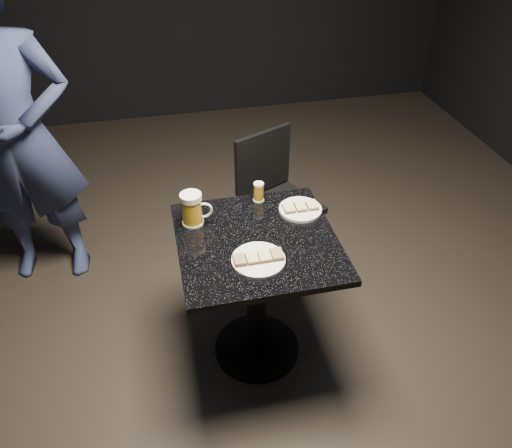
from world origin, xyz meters
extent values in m
plane|color=black|center=(0.00, 0.00, 0.00)|extent=(6.00, 6.00, 0.00)
cylinder|color=white|center=(-0.03, -0.14, 0.76)|extent=(0.23, 0.23, 0.01)
cylinder|color=white|center=(0.25, 0.17, 0.76)|extent=(0.20, 0.20, 0.01)
imported|color=navy|center=(-1.09, 0.93, 0.90)|extent=(0.70, 0.50, 1.80)
cylinder|color=black|center=(0.00, 0.00, 0.01)|extent=(0.44, 0.44, 0.03)
cylinder|color=black|center=(0.00, 0.00, 0.37)|extent=(0.10, 0.10, 0.69)
cube|color=black|center=(0.00, 0.00, 0.73)|extent=(0.70, 0.70, 0.03)
cylinder|color=silver|center=(-0.26, 0.18, 0.76)|extent=(0.10, 0.10, 0.01)
cylinder|color=yellow|center=(-0.26, 0.18, 0.82)|extent=(0.09, 0.09, 0.12)
cylinder|color=white|center=(-0.26, 0.18, 0.89)|extent=(0.10, 0.10, 0.03)
torus|color=silver|center=(-0.21, 0.16, 0.82)|extent=(0.08, 0.01, 0.08)
cylinder|color=silver|center=(0.07, 0.29, 0.75)|extent=(0.05, 0.05, 0.01)
cylinder|color=orange|center=(0.07, 0.29, 0.80)|extent=(0.05, 0.05, 0.08)
cylinder|color=white|center=(0.07, 0.29, 0.84)|extent=(0.05, 0.05, 0.01)
cube|color=black|center=(0.29, 0.62, 0.45)|extent=(0.51, 0.51, 0.04)
cylinder|color=black|center=(0.21, 0.41, 0.21)|extent=(0.03, 0.03, 0.43)
cylinder|color=black|center=(0.50, 0.54, 0.21)|extent=(0.03, 0.03, 0.43)
cylinder|color=black|center=(0.07, 0.70, 0.21)|extent=(0.03, 0.03, 0.43)
cylinder|color=black|center=(0.37, 0.84, 0.21)|extent=(0.03, 0.03, 0.43)
cube|color=black|center=(0.21, 0.78, 0.67)|extent=(0.36, 0.19, 0.38)
cube|color=#4C3521|center=(-0.11, -0.14, 0.77)|extent=(0.05, 0.07, 0.01)
cube|color=#8C7251|center=(-0.11, -0.14, 0.78)|extent=(0.05, 0.07, 0.01)
cube|color=#4C3521|center=(-0.05, -0.14, 0.77)|extent=(0.05, 0.07, 0.01)
cube|color=#D1D184|center=(-0.05, -0.14, 0.78)|extent=(0.05, 0.07, 0.01)
cube|color=#4C3521|center=(0.00, -0.14, 0.77)|extent=(0.05, 0.07, 0.01)
cube|color=beige|center=(0.00, -0.14, 0.78)|extent=(0.05, 0.07, 0.01)
cube|color=#4C3521|center=(0.05, -0.14, 0.77)|extent=(0.05, 0.07, 0.01)
cube|color=#8C7251|center=(0.05, -0.14, 0.78)|extent=(0.05, 0.07, 0.01)
cube|color=#4C3521|center=(0.19, 0.17, 0.77)|extent=(0.05, 0.07, 0.01)
cube|color=#D1D184|center=(0.19, 0.17, 0.78)|extent=(0.05, 0.07, 0.01)
cube|color=#4C3521|center=(0.25, 0.17, 0.77)|extent=(0.05, 0.07, 0.01)
cube|color=beige|center=(0.25, 0.17, 0.78)|extent=(0.05, 0.07, 0.01)
cube|color=#4C3521|center=(0.30, 0.17, 0.77)|extent=(0.05, 0.07, 0.01)
cube|color=#D1D184|center=(0.30, 0.17, 0.78)|extent=(0.05, 0.07, 0.01)
camera|label=1|loc=(-0.38, -1.66, 2.13)|focal=35.00mm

